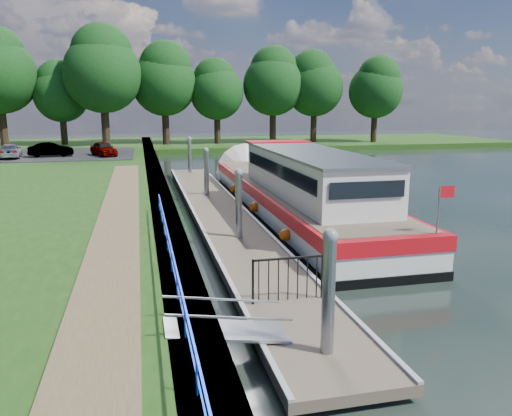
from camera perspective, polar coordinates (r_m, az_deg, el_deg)
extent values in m
plane|color=black|center=(11.06, 7.04, -16.66)|extent=(160.00, 160.00, 0.00)
cube|color=#473D2D|center=(24.59, -10.77, 0.25)|extent=(1.10, 90.00, 0.78)
cube|color=#1C3E11|center=(63.20, 1.07, 7.41)|extent=(60.00, 18.00, 0.60)
cube|color=brown|center=(17.68, -15.79, -3.19)|extent=(1.60, 40.00, 0.05)
cube|color=black|center=(47.89, -22.25, 5.69)|extent=(14.00, 12.00, 0.06)
cube|color=#0C2DBF|center=(12.68, -9.40, -5.67)|extent=(0.04, 18.00, 0.04)
cube|color=#0C2DBF|center=(12.79, -9.34, -7.16)|extent=(0.03, 18.00, 0.03)
cylinder|color=#0C2DBF|center=(8.23, -6.80, -18.35)|extent=(0.04, 0.04, 0.72)
cylinder|color=#0C2DBF|center=(10.01, -8.12, -12.64)|extent=(0.04, 0.04, 0.72)
cylinder|color=#0C2DBF|center=(11.85, -9.01, -8.67)|extent=(0.04, 0.04, 0.72)
cylinder|color=#0C2DBF|center=(13.74, -9.64, -5.78)|extent=(0.04, 0.04, 0.72)
cylinder|color=#0C2DBF|center=(15.66, -10.11, -3.59)|extent=(0.04, 0.04, 0.72)
cylinder|color=#0C2DBF|center=(17.59, -10.48, -1.89)|extent=(0.04, 0.04, 0.72)
cylinder|color=#0C2DBF|center=(19.54, -10.77, -0.52)|extent=(0.04, 0.04, 0.72)
cylinder|color=#0C2DBF|center=(21.50, -11.01, 0.60)|extent=(0.04, 0.04, 0.72)
cube|color=brown|center=(22.90, -4.15, -0.70)|extent=(2.50, 30.00, 0.24)
cube|color=#9EA0A3|center=(11.87, 5.34, -14.24)|extent=(2.30, 5.00, 0.30)
cube|color=#9EA0A3|center=(19.14, -2.24, -3.93)|extent=(2.30, 5.00, 0.30)
cube|color=#9EA0A3|center=(26.82, -5.49, 0.64)|extent=(2.30, 5.00, 0.30)
cube|color=#9EA0A3|center=(34.65, -7.28, 3.16)|extent=(2.30, 5.00, 0.30)
cube|color=#9EA0A3|center=(23.08, -1.23, -0.19)|extent=(0.12, 30.00, 0.06)
cube|color=#9EA0A3|center=(22.72, -7.12, -0.48)|extent=(0.12, 30.00, 0.06)
cylinder|color=gray|center=(10.15, 8.19, -12.49)|extent=(0.26, 0.26, 3.40)
sphere|color=gray|center=(9.58, 8.49, -3.18)|extent=(0.30, 0.30, 0.30)
cylinder|color=gray|center=(18.40, -1.97, -1.19)|extent=(0.26, 0.26, 3.40)
sphere|color=gray|center=(18.09, -2.01, 4.06)|extent=(0.30, 0.30, 0.30)
cylinder|color=gray|center=(27.13, -5.67, 3.02)|extent=(0.26, 0.26, 3.40)
sphere|color=gray|center=(26.92, -5.75, 6.59)|extent=(0.30, 0.30, 0.30)
cylinder|color=gray|center=(35.99, -7.57, 5.16)|extent=(0.26, 0.26, 3.40)
sphere|color=gray|center=(35.83, -7.65, 7.86)|extent=(0.30, 0.30, 0.30)
cube|color=#A5A8AD|center=(10.78, -3.38, -13.79)|extent=(2.58, 1.00, 0.43)
cube|color=#A5A8AD|center=(10.14, -2.94, -12.40)|extent=(2.58, 0.04, 0.41)
cube|color=#A5A8AD|center=(11.01, -3.84, -10.38)|extent=(2.58, 0.04, 0.41)
cube|color=black|center=(12.34, -0.36, -8.44)|extent=(0.05, 0.05, 1.15)
cube|color=black|center=(12.83, 7.57, -7.73)|extent=(0.05, 0.05, 1.15)
cube|color=black|center=(12.38, 3.72, -5.75)|extent=(1.85, 0.05, 0.05)
cube|color=black|center=(12.37, 0.32, -8.39)|extent=(0.02, 0.02, 1.10)
cube|color=black|center=(12.43, 1.45, -8.29)|extent=(0.02, 0.02, 1.10)
cube|color=black|center=(12.49, 2.57, -8.20)|extent=(0.02, 0.02, 1.10)
cube|color=black|center=(12.56, 3.68, -8.10)|extent=(0.02, 0.02, 1.10)
cube|color=black|center=(12.63, 4.78, -8.00)|extent=(0.02, 0.02, 1.10)
cube|color=black|center=(12.70, 5.87, -7.90)|extent=(0.02, 0.02, 1.10)
cube|color=black|center=(12.78, 6.94, -7.79)|extent=(0.02, 0.02, 1.10)
cube|color=black|center=(24.20, 4.14, -0.64)|extent=(4.00, 20.00, 0.55)
cube|color=silver|center=(24.08, 4.16, 0.75)|extent=(3.96, 19.90, 0.65)
cube|color=red|center=(23.97, 4.18, 2.06)|extent=(4.04, 20.00, 0.48)
cube|color=brown|center=(23.93, 4.19, 2.63)|extent=(3.68, 19.20, 0.04)
cone|color=silver|center=(34.02, -1.04, 3.94)|extent=(4.00, 1.50, 4.00)
cube|color=silver|center=(21.46, 6.20, 3.89)|extent=(3.00, 11.00, 1.75)
cube|color=gray|center=(21.35, 6.26, 6.34)|extent=(3.10, 11.20, 0.10)
cube|color=black|center=(20.97, 2.28, 4.45)|extent=(0.04, 10.00, 0.55)
cube|color=black|center=(21.97, 9.98, 4.62)|extent=(0.04, 10.00, 0.55)
cube|color=black|center=(26.69, 2.27, 6.06)|extent=(2.60, 0.04, 0.55)
cube|color=black|center=(16.35, 12.64, 2.04)|extent=(2.60, 0.04, 0.55)
cube|color=red|center=(26.29, 2.49, 7.61)|extent=(3.20, 1.60, 0.06)
cylinder|color=gray|center=(15.74, 20.10, -0.25)|extent=(0.05, 0.05, 1.50)
cube|color=red|center=(15.78, 21.00, 1.74)|extent=(0.50, 0.02, 0.35)
sphere|color=#CD500B|center=(17.87, 3.35, -3.09)|extent=(0.44, 0.44, 0.44)
sphere|color=#CD500B|center=(22.58, -0.23, 0.11)|extent=(0.44, 0.44, 0.44)
sphere|color=#CD500B|center=(27.39, -2.57, 2.20)|extent=(0.44, 0.44, 0.44)
imported|color=#594C47|center=(17.98, 6.06, 2.35)|extent=(0.60, 0.73, 1.72)
cylinder|color=#332316|center=(60.16, -26.91, 8.21)|extent=(0.83, 0.83, 4.21)
cylinder|color=#332316|center=(59.58, -21.10, 8.13)|extent=(0.70, 0.70, 3.10)
sphere|color=black|center=(59.51, -21.39, 11.93)|extent=(5.85, 5.85, 5.85)
sphere|color=black|center=(59.73, -21.64, 13.32)|extent=(4.65, 4.65, 4.65)
cylinder|color=#332316|center=(56.61, -16.81, 8.87)|extent=(0.84, 0.84, 4.29)
sphere|color=black|center=(56.63, -17.15, 14.41)|extent=(8.10, 8.10, 8.10)
sphere|color=black|center=(56.91, -17.22, 16.44)|extent=(6.44, 6.44, 6.44)
cylinder|color=#332316|center=(58.58, -10.27, 9.04)|extent=(0.79, 0.79, 3.83)
sphere|color=black|center=(58.56, -10.45, 13.83)|extent=(7.24, 7.24, 7.24)
sphere|color=black|center=(58.44, -10.32, 15.62)|extent=(5.75, 5.75, 5.75)
cylinder|color=#332316|center=(58.94, -4.44, 8.93)|extent=(0.72, 0.72, 3.26)
sphere|color=black|center=(58.87, -4.51, 12.98)|extent=(6.16, 6.16, 6.16)
sphere|color=black|center=(59.14, -4.77, 14.47)|extent=(4.89, 4.89, 4.89)
cylinder|color=#332316|center=(60.60, 1.93, 9.28)|extent=(0.78, 0.78, 3.77)
sphere|color=black|center=(60.57, 1.96, 13.84)|extent=(7.13, 7.13, 7.13)
sphere|color=black|center=(60.92, 2.03, 15.51)|extent=(5.66, 5.66, 5.66)
cylinder|color=#332316|center=(62.16, 6.59, 9.22)|extent=(0.77, 0.77, 3.65)
sphere|color=black|center=(62.12, 6.70, 13.52)|extent=(6.89, 6.89, 6.89)
sphere|color=black|center=(62.09, 6.41, 15.12)|extent=(5.47, 5.47, 5.47)
cylinder|color=#332316|center=(63.21, 13.32, 8.92)|extent=(0.74, 0.74, 3.41)
sphere|color=black|center=(63.16, 13.51, 12.86)|extent=(6.43, 6.43, 6.43)
sphere|color=black|center=(63.12, 13.86, 14.31)|extent=(5.11, 5.11, 5.11)
imported|color=#999999|center=(44.77, -17.02, 6.50)|extent=(2.71, 3.83, 1.21)
imported|color=#999999|center=(45.60, -22.40, 6.19)|extent=(3.67, 1.56, 1.18)
imported|color=#999999|center=(45.86, -26.27, 5.86)|extent=(2.14, 4.09, 1.13)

